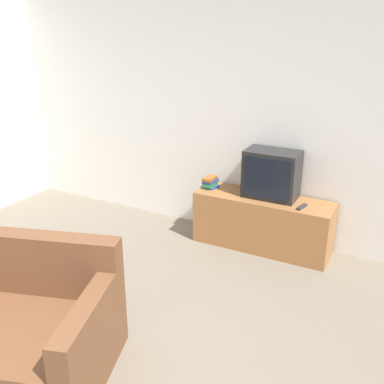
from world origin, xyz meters
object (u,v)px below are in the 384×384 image
object	(u,v)px
television	(272,174)
remote_on_stand	(302,207)
tv_stand	(262,222)
book_stack	(210,182)

from	to	relation	value
television	remote_on_stand	xyz separation A→B (m)	(0.37, -0.15, -0.23)
tv_stand	book_stack	bearing A→B (deg)	178.42
tv_stand	remote_on_stand	size ratio (longest dim) A/B	8.99
television	remote_on_stand	world-z (taller)	television
television	remote_on_stand	size ratio (longest dim) A/B	3.42
tv_stand	book_stack	distance (m)	0.72
book_stack	remote_on_stand	world-z (taller)	book_stack
tv_stand	television	bearing A→B (deg)	50.30
television	book_stack	world-z (taller)	television
book_stack	tv_stand	bearing A→B (deg)	-1.58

